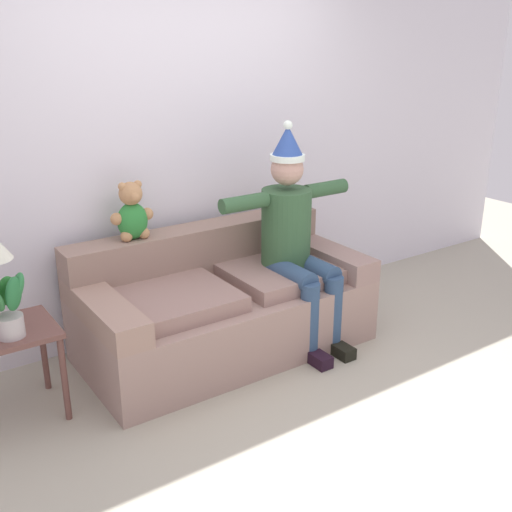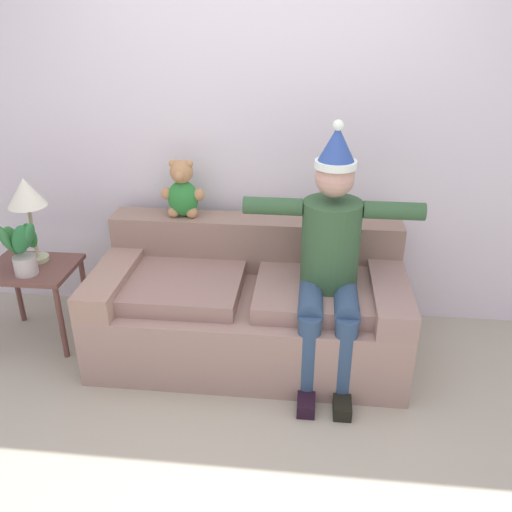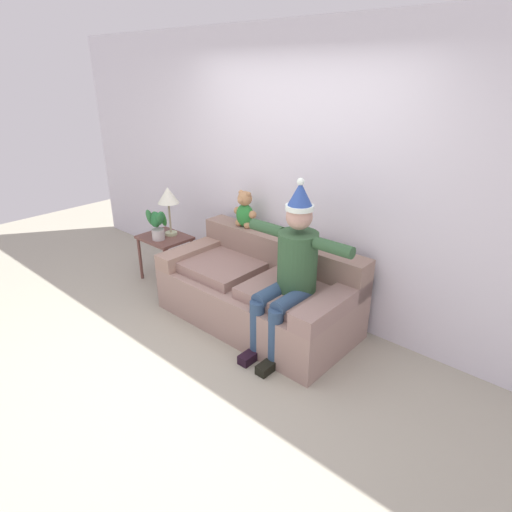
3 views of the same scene
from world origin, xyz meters
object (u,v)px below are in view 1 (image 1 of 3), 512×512
(couch, at_px, (222,304))
(teddy_bear, at_px, (132,213))
(side_table, at_px, (4,345))
(person_seated, at_px, (294,235))
(potted_plant, at_px, (6,304))

(couch, height_order, teddy_bear, teddy_bear)
(side_table, bearing_deg, teddy_bear, 20.62)
(person_seated, distance_m, potted_plant, 1.87)
(teddy_bear, height_order, potted_plant, teddy_bear)
(teddy_bear, bearing_deg, person_seated, -25.84)
(couch, distance_m, side_table, 1.42)
(couch, xyz_separation_m, teddy_bear, (-0.47, 0.30, 0.64))
(couch, bearing_deg, teddy_bear, 147.52)
(person_seated, height_order, teddy_bear, person_seated)
(person_seated, height_order, side_table, person_seated)
(teddy_bear, xyz_separation_m, side_table, (-0.93, -0.35, -0.51))
(couch, height_order, side_table, couch)
(teddy_bear, xyz_separation_m, potted_plant, (-0.91, -0.45, -0.23))
(couch, relative_size, side_table, 3.46)
(couch, height_order, person_seated, person_seated)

